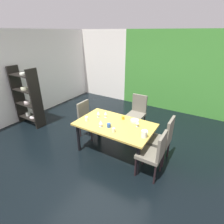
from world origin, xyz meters
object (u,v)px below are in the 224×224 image
(wine_glass_right, at_px, (101,122))
(wine_glass_rear, at_px, (106,113))
(wine_glass_west, at_px, (98,113))
(chair_right_near, at_px, (154,153))
(chair_left_far, at_px, (87,117))
(cup_left, at_px, (109,125))
(cup_north, at_px, (114,130))
(chair_head_far, at_px, (137,111))
(serving_bowl_south, at_px, (135,121))
(wine_glass_near_shelf, at_px, (138,122))
(dining_table, at_px, (115,127))
(cup_corner, at_px, (86,119))
(chair_right_far, at_px, (163,138))
(cup_east, at_px, (123,118))
(pitcher_near_window, at_px, (144,134))
(display_shelf, at_px, (27,97))

(wine_glass_right, xyz_separation_m, wine_glass_rear, (-0.15, 0.42, 0.00))
(wine_glass_west, bearing_deg, chair_right_near, -13.04)
(chair_left_far, distance_m, cup_left, 1.09)
(cup_north, bearing_deg, chair_head_far, 95.51)
(serving_bowl_south, xyz_separation_m, cup_north, (-0.18, -0.62, 0.02))
(wine_glass_right, distance_m, wine_glass_near_shelf, 0.77)
(dining_table, relative_size, cup_corner, 16.86)
(wine_glass_near_shelf, distance_m, cup_left, 0.61)
(cup_left, bearing_deg, wine_glass_west, 149.74)
(chair_right_far, relative_size, wine_glass_west, 6.76)
(chair_right_near, bearing_deg, cup_north, 92.72)
(cup_east, bearing_deg, wine_glass_near_shelf, -18.92)
(chair_right_near, relative_size, cup_left, 11.20)
(chair_right_far, height_order, wine_glass_rear, chair_right_far)
(wine_glass_west, bearing_deg, dining_table, -9.37)
(chair_right_far, bearing_deg, cup_north, 123.62)
(wine_glass_rear, height_order, cup_east, wine_glass_rear)
(wine_glass_near_shelf, xyz_separation_m, cup_east, (-0.42, 0.14, -0.07))
(serving_bowl_south, bearing_deg, dining_table, -135.54)
(chair_head_far, bearing_deg, wine_glass_rear, 72.23)
(chair_left_far, relative_size, cup_east, 11.93)
(chair_head_far, xyz_separation_m, wine_glass_right, (-0.19, -1.50, 0.28))
(cup_north, bearing_deg, cup_corner, 172.74)
(serving_bowl_south, bearing_deg, wine_glass_west, -164.10)
(wine_glass_rear, bearing_deg, wine_glass_right, -69.97)
(wine_glass_right, xyz_separation_m, cup_north, (0.34, -0.05, -0.06))
(serving_bowl_south, bearing_deg, cup_north, -105.95)
(serving_bowl_south, height_order, pitcher_near_window, pitcher_near_window)
(cup_corner, bearing_deg, chair_right_near, -2.03)
(chair_right_far, xyz_separation_m, serving_bowl_south, (-0.68, 0.05, 0.19))
(cup_east, distance_m, pitcher_near_window, 0.83)
(chair_right_near, bearing_deg, cup_east, 59.94)
(display_shelf, bearing_deg, cup_corner, -2.12)
(display_shelf, bearing_deg, chair_right_far, 5.74)
(display_shelf, height_order, cup_left, display_shelf)
(wine_glass_west, height_order, cup_left, wine_glass_west)
(dining_table, distance_m, cup_east, 0.31)
(dining_table, bearing_deg, pitcher_near_window, -12.42)
(wine_glass_near_shelf, height_order, cup_left, wine_glass_near_shelf)
(chair_head_far, xyz_separation_m, cup_east, (0.05, -0.96, 0.22))
(chair_right_far, distance_m, wine_glass_right, 1.34)
(wine_glass_near_shelf, bearing_deg, cup_corner, -162.26)
(wine_glass_rear, bearing_deg, serving_bowl_south, 13.04)
(chair_right_near, distance_m, display_shelf, 3.87)
(chair_head_far, xyz_separation_m, chair_right_far, (1.01, -0.98, 0.01))
(chair_right_near, distance_m, wine_glass_rear, 1.44)
(display_shelf, bearing_deg, wine_glass_west, 5.01)
(chair_head_far, bearing_deg, pitcher_near_window, 117.93)
(chair_right_far, relative_size, cup_left, 11.92)
(dining_table, bearing_deg, cup_left, -101.01)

